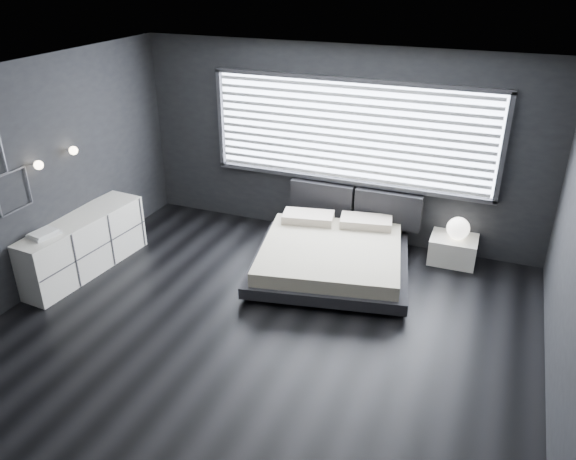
% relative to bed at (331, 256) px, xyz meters
% --- Properties ---
extents(room, '(6.04, 6.00, 2.80)m').
position_rel_bed_xyz_m(room, '(-0.32, -1.59, 1.16)').
color(room, black).
rests_on(room, ground).
extents(window, '(4.14, 0.09, 1.52)m').
position_rel_bed_xyz_m(window, '(-0.12, 1.11, 1.37)').
color(window, white).
rests_on(window, ground).
extents(headboard, '(1.96, 0.16, 0.52)m').
position_rel_bed_xyz_m(headboard, '(0.01, 1.05, 0.33)').
color(headboard, black).
rests_on(headboard, ground).
extents(sconce_near, '(0.18, 0.11, 0.11)m').
position_rel_bed_xyz_m(sconce_near, '(-3.20, -1.54, 1.36)').
color(sconce_near, silver).
rests_on(sconce_near, ground).
extents(sconce_far, '(0.18, 0.11, 0.11)m').
position_rel_bed_xyz_m(sconce_far, '(-3.20, -0.94, 1.36)').
color(sconce_far, silver).
rests_on(sconce_far, ground).
extents(wall_art_lower, '(0.01, 0.48, 0.48)m').
position_rel_bed_xyz_m(wall_art_lower, '(-3.30, -1.89, 1.14)').
color(wall_art_lower, '#47474C').
rests_on(wall_art_lower, ground).
extents(bed, '(2.36, 2.29, 0.52)m').
position_rel_bed_xyz_m(bed, '(0.00, 0.00, 0.00)').
color(bed, black).
rests_on(bed, ground).
extents(nightstand, '(0.64, 0.53, 0.37)m').
position_rel_bed_xyz_m(nightstand, '(1.48, 0.91, -0.06)').
color(nightstand, white).
rests_on(nightstand, ground).
extents(orb_lamp, '(0.31, 0.31, 0.31)m').
position_rel_bed_xyz_m(orb_lamp, '(1.51, 0.89, 0.28)').
color(orb_lamp, white).
rests_on(orb_lamp, nightstand).
extents(dresser, '(0.69, 1.95, 0.77)m').
position_rel_bed_xyz_m(dresser, '(-3.10, -1.19, 0.14)').
color(dresser, white).
rests_on(dresser, ground).
extents(book_stack, '(0.32, 0.38, 0.07)m').
position_rel_bed_xyz_m(book_stack, '(-3.12, -1.75, 0.55)').
color(book_stack, white).
rests_on(book_stack, dresser).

